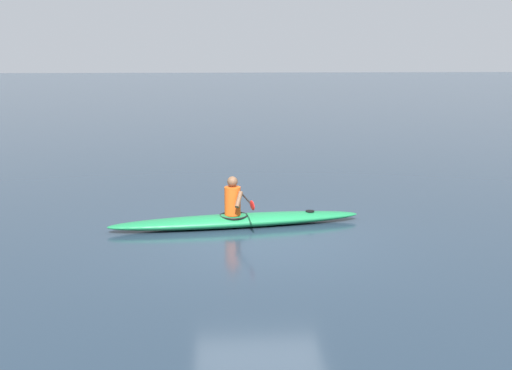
# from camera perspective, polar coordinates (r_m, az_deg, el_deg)

# --- Properties ---
(ground_plane) EXTENTS (160.00, 160.00, 0.00)m
(ground_plane) POSITION_cam_1_polar(r_m,az_deg,el_deg) (12.59, 0.30, -4.83)
(ground_plane) COLOR #1E2D3D
(kayak) EXTENTS (5.18, 1.44, 0.25)m
(kayak) POSITION_cam_1_polar(r_m,az_deg,el_deg) (13.62, -1.66, -3.01)
(kayak) COLOR #19723F
(kayak) RESTS_ON ground
(kayaker) EXTENTS (0.56, 2.32, 0.79)m
(kayaker) POSITION_cam_1_polar(r_m,az_deg,el_deg) (13.50, -1.90, -1.09)
(kayaker) COLOR #E04C14
(kayaker) RESTS_ON kayak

